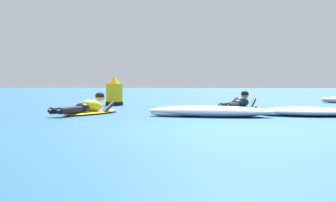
# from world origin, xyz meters

# --- Properties ---
(ground_plane) EXTENTS (120.00, 120.00, 0.00)m
(ground_plane) POSITION_xyz_m (0.00, 10.00, 0.00)
(ground_plane) COLOR #235B84
(surfer_near) EXTENTS (1.06, 2.50, 0.54)m
(surfer_near) POSITION_xyz_m (-3.45, 3.68, 0.14)
(surfer_near) COLOR yellow
(surfer_near) RESTS_ON ground
(surfer_far) EXTENTS (1.07, 2.54, 0.54)m
(surfer_far) POSITION_xyz_m (-0.09, 6.57, 0.14)
(surfer_far) COLOR #2DB2D1
(surfer_far) RESTS_ON ground
(whitewater_front) EXTENTS (2.09, 1.46, 0.20)m
(whitewater_front) POSITION_xyz_m (1.36, 3.84, 0.09)
(whitewater_front) COLOR white
(whitewater_front) RESTS_ON ground
(whitewater_mid_left) EXTENTS (2.73, 1.14, 0.24)m
(whitewater_mid_left) POSITION_xyz_m (-0.67, 3.24, 0.11)
(whitewater_mid_left) COLOR white
(whitewater_mid_left) RESTS_ON ground
(channel_marker_buoy) EXTENTS (0.56, 0.56, 0.93)m
(channel_marker_buoy) POSITION_xyz_m (-4.03, 8.45, 0.36)
(channel_marker_buoy) COLOR yellow
(channel_marker_buoy) RESTS_ON ground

